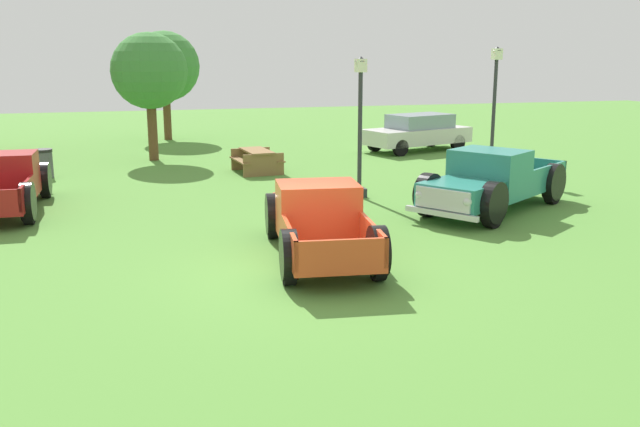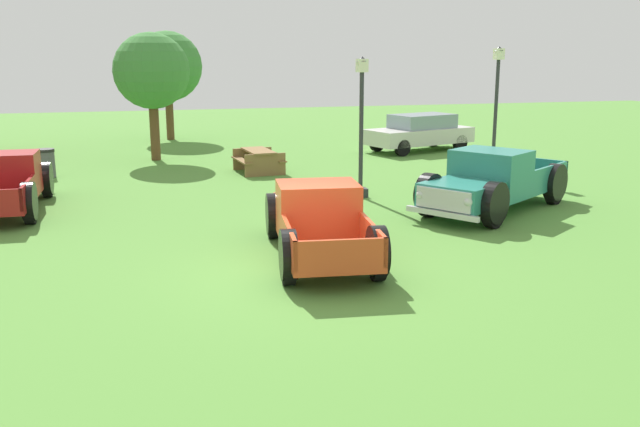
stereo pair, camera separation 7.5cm
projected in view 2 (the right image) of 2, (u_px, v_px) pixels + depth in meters
The scene contains 11 objects.
ground_plane at pixel (306, 273), 12.85m from camera, with size 80.00×80.00×0.00m, color #548C38.
pickup_truck_foreground at pixel (317, 219), 14.01m from camera, with size 2.36×4.95×1.46m.
pickup_truck_behind_left at pixel (6, 182), 18.04m from camera, with size 2.01×4.92×1.49m.
pickup_truck_behind_right at pixel (489, 183), 17.59m from camera, with size 5.40×4.43×1.61m.
sedan_distant_b at pixel (420, 132), 28.90m from camera, with size 4.94×3.14×1.53m.
lamp_post_near at pixel (361, 125), 19.24m from camera, with size 0.36×0.36×3.92m.
lamp_post_far at pixel (496, 108), 23.06m from camera, with size 0.36×0.36×4.23m.
picnic_table at pixel (259, 158), 23.68m from camera, with size 1.64×1.93×0.78m.
trash_can at pixel (46, 163), 22.68m from camera, with size 0.59×0.59×0.95m.
oak_tree_west at pixel (167, 67), 32.20m from camera, with size 3.24×3.24×5.05m.
oak_tree_center at pixel (152, 72), 25.84m from camera, with size 2.84×2.84×4.79m.
Camera 2 is at (-3.06, -11.89, 3.97)m, focal length 38.77 mm.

